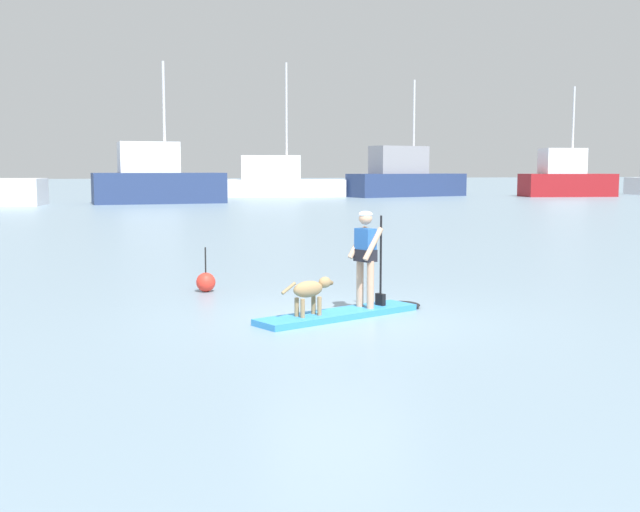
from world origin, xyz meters
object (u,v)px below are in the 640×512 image
Objects in this scene: paddleboard at (349,313)px; moored_boat_starboard at (566,178)px; person_paddler at (366,252)px; marker_buoy at (206,282)px; dog at (311,290)px; moored_boat_outer at (405,178)px; moored_boat_port at (278,181)px; moored_boat_far_starboard at (156,180)px.

moored_boat_starboard reaches higher than paddleboard.
moored_boat_starboard is (36.87, 48.25, 0.57)m from person_paddler.
dog is at bearing -72.47° from marker_buoy.
moored_boat_outer is at bearing 65.35° from dog.
moored_boat_outer is at bearing -11.21° from moored_boat_port.
moored_boat_starboard is 59.73m from marker_buoy.
moored_boat_far_starboard is at bearing -138.43° from moored_boat_port.
moored_boat_outer is at bearing 65.90° from paddleboard.
moored_boat_starboard is at bearing 52.43° from paddleboard.
moored_boat_starboard is at bearing 52.61° from person_paddler.
paddleboard is 61.07m from moored_boat_starboard.
moored_boat_outer is at bearing 66.16° from person_paddler.
moored_boat_far_starboard is 41.63m from marker_buoy.
person_paddler is 44.61m from moored_boat_far_starboard.
marker_buoy is at bearing -94.02° from moored_boat_far_starboard.
moored_boat_port is 25.62m from moored_boat_starboard.
moored_boat_outer reaches higher than dog.
moored_boat_starboard is (37.96, 48.67, 1.10)m from dog.
moored_boat_far_starboard reaches higher than moored_boat_starboard.
paddleboard is 0.91m from dog.
dog is 0.10× the size of moored_boat_far_starboard.
marker_buoy is (-2.20, 3.10, -0.84)m from person_paddler.
moored_boat_starboard is at bearing 5.77° from moored_boat_far_starboard.
moored_boat_far_starboard reaches higher than dog.
moored_boat_starboard is (13.69, -4.21, -0.06)m from moored_boat_outer.
person_paddler is at bearing -102.45° from moored_boat_port.
marker_buoy is at bearing -130.87° from moored_boat_starboard.
moored_boat_port is 1.21× the size of moored_boat_starboard.
person_paddler reaches higher than paddleboard.
moored_boat_far_starboard is 36.34m from moored_boat_starboard.
moored_boat_port reaches higher than moored_boat_far_starboard.
moored_boat_port is at bearing 77.23° from paddleboard.
moored_boat_starboard is (37.22, 48.39, 1.55)m from paddleboard.
moored_boat_far_starboard reaches higher than paddleboard.
dog is at bearing -127.95° from moored_boat_starboard.
moored_boat_outer reaches higher than marker_buoy.
moored_boat_starboard is at bearing 49.13° from marker_buoy.
marker_buoy reaches higher than dog.
marker_buoy is (-2.92, -41.50, -1.45)m from moored_boat_far_starboard.
paddleboard is 1.05m from person_paddler.
moored_boat_port is (12.07, 54.67, 0.33)m from person_paddler.
paddleboard is at bearing -60.26° from marker_buoy.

